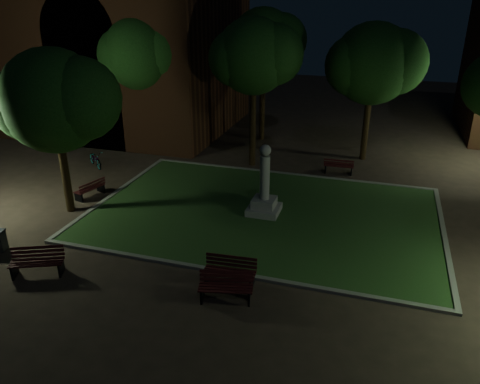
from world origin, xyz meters
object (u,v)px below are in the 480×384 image
Objects in this scene: bench_near_left at (230,272)px; bench_far_side at (339,166)px; bench_west_near at (37,262)px; monument at (264,195)px; bicycle at (95,159)px; bench_near_right at (226,287)px; bench_left_side at (90,189)px.

bench_near_left is 12.01m from bench_far_side.
bench_west_near is at bearing 53.38° from bench_far_side.
monument is 1.75× the size of bench_near_left.
bench_near_right is at bearing -92.35° from bicycle.
bench_left_side is (-8.55, -0.67, -0.55)m from monument.
bench_west_near is 16.03m from bench_far_side.
bicycle is (-11.02, 8.74, 0.02)m from bench_near_left.
monument is at bearing 23.82° from bench_west_near.
bench_near_left is 1.00× the size of bench_near_right.
bicycle is at bearing 10.54° from bench_far_side.
bench_left_side is 0.90× the size of bicycle.
monument is 9.57m from bench_west_near.
bench_near_right is 0.96× the size of bench_west_near.
bench_near_left is 10.11m from bench_left_side.
bench_left_side is at bearing -111.48° from bicycle.
bench_near_left is 1.13× the size of bench_far_side.
bicycle is (-2.20, 3.80, 0.08)m from bench_left_side.
bench_near_left reaches higher than bench_left_side.
bench_far_side is 0.89× the size of bicycle.
monument is 1.67× the size of bench_west_near.
bench_near_left is 1.11× the size of bench_left_side.
bench_near_right is 1.01× the size of bicycle.
bench_far_side reaches higher than bench_left_side.
bench_west_near is (-6.70, -1.45, 0.01)m from bench_near_left.
bench_left_side is (-2.12, 6.40, -0.07)m from bench_west_near.
bicycle is (-10.75, 3.13, -0.48)m from monument.
bench_near_right is (0.42, -6.50, -0.50)m from monument.
bench_near_right and bicycle have the same top height.
monument is at bearing -67.80° from bicycle.
bench_left_side is at bearing 84.45° from bench_west_near.
bench_west_near reaches higher than bicycle.
bench_near_right is at bearing 72.18° from bench_left_side.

